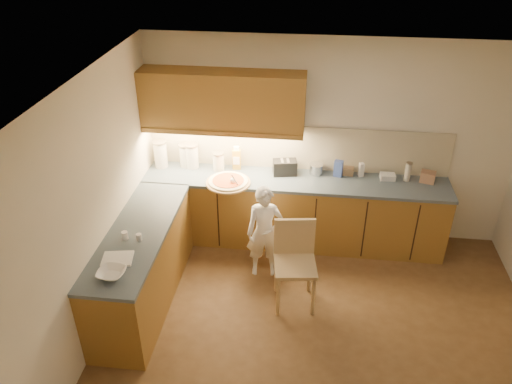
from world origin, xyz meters
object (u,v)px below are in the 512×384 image
oil_jug (237,159)px  pizza_on_board (228,182)px  wooden_chair (295,257)px  toaster (285,167)px  child (265,232)px

oil_jug → pizza_on_board: bearing=-96.2°
pizza_on_board → wooden_chair: (0.87, -0.89, -0.37)m
oil_jug → toaster: 0.62m
child → wooden_chair: size_ratio=1.18×
pizza_on_board → child: size_ratio=0.47×
toaster → child: bearing=-112.0°
child → toaster: child is taller
pizza_on_board → toaster: size_ratio=1.71×
pizza_on_board → child: 0.78m
child → toaster: bearing=70.6°
child → oil_jug: bearing=109.3°
wooden_chair → toaster: size_ratio=3.10×
child → wooden_chair: (0.37, -0.41, -0.01)m
child → pizza_on_board: bearing=127.9°
pizza_on_board → toaster: bearing=26.3°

